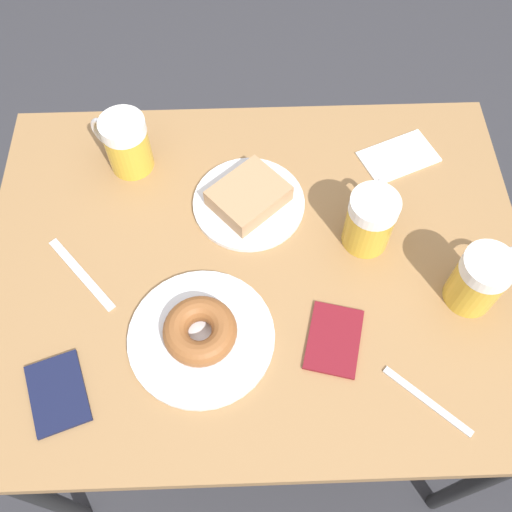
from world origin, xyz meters
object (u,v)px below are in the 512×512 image
beer_mug_left (370,220)px  beer_mug_center (480,279)px  plate_with_cake (249,199)px  beer_mug_right (126,143)px  passport_near_edge (58,393)px  plate_with_donut (201,334)px  knife (81,274)px  napkin_folded (398,157)px  fork (427,401)px  passport_far_edge (334,339)px

beer_mug_left → beer_mug_center: (0.13, 0.17, 0.00)m
plate_with_cake → beer_mug_right: bearing=-114.8°
beer_mug_left → passport_near_edge: size_ratio=0.88×
plate_with_donut → beer_mug_center: size_ratio=2.03×
plate_with_cake → knife: (0.15, -0.31, -0.02)m
passport_near_edge → napkin_folded: bearing=126.7°
beer_mug_right → passport_near_edge: 0.49m
beer_mug_left → beer_mug_center: size_ratio=1.05×
beer_mug_center → passport_near_edge: 0.73m
fork → plate_with_cake: bearing=-145.0°
napkin_folded → passport_far_edge: passport_far_edge is taller
beer_mug_right → knife: beer_mug_right is taller
beer_mug_center → plate_with_donut: bearing=-82.1°
beer_mug_right → fork: 0.73m
fork → beer_mug_center: bearing=150.0°
beer_mug_right → knife: bearing=-16.0°
plate_with_cake → plate_with_donut: (0.28, -0.09, 0.00)m
plate_with_donut → passport_far_edge: 0.23m
fork → passport_near_edge: passport_near_edge is taller
knife → passport_far_edge: passport_far_edge is taller
beer_mug_left → passport_far_edge: size_ratio=0.91×
napkin_folded → fork: (0.51, -0.03, -0.00)m
beer_mug_left → passport_near_edge: 0.61m
fork → passport_near_edge: 0.60m
beer_mug_right → napkin_folded: (0.00, 0.55, -0.06)m
beer_mug_left → napkin_folded: 0.22m
plate_with_cake → beer_mug_center: (0.21, 0.39, 0.04)m
plate_with_cake → beer_mug_center: beer_mug_center is taller
plate_with_donut → knife: bearing=-120.7°
fork → knife: size_ratio=0.84×
fork → passport_far_edge: bearing=-128.1°
plate_with_cake → beer_mug_right: size_ratio=1.76×
plate_with_cake → plate_with_donut: size_ratio=0.86×
plate_with_cake → beer_mug_right: 0.27m
beer_mug_center → passport_far_edge: size_ratio=0.87×
beer_mug_center → napkin_folded: 0.33m
fork → plate_with_donut: bearing=-108.3°
beer_mug_center → fork: beer_mug_center is taller
plate_with_cake → fork: (0.40, 0.28, -0.02)m
napkin_folded → knife: (0.25, -0.62, -0.00)m
plate_with_donut → beer_mug_left: 0.37m
beer_mug_right → plate_with_donut: bearing=21.0°
plate_with_cake → passport_near_edge: (0.37, -0.32, -0.01)m
beer_mug_left → fork: (0.31, 0.06, -0.06)m
plate_with_cake → passport_near_edge: 0.49m
napkin_folded → passport_far_edge: 0.43m
knife → plate_with_cake: bearing=115.1°
napkin_folded → beer_mug_center: bearing=13.4°
plate_with_cake → napkin_folded: 0.33m
passport_far_edge → beer_mug_left: bearing=158.8°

